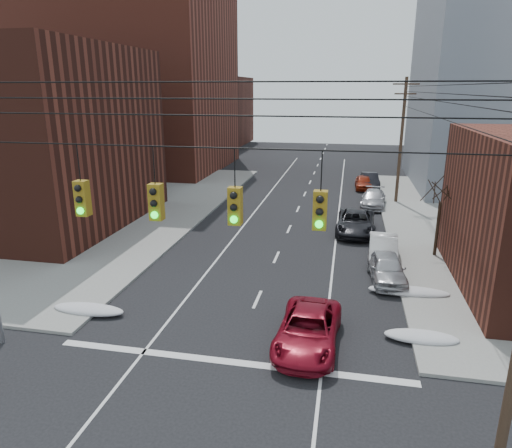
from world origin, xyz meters
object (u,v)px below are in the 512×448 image
at_px(parked_car_b, 383,249).
at_px(lot_car_c, 69,201).
at_px(lot_car_b, 103,203).
at_px(lot_car_d, 51,205).
at_px(parked_car_a, 387,268).
at_px(parked_car_d, 373,199).
at_px(parked_car_e, 364,182).
at_px(lot_car_a, 107,208).
at_px(parked_car_c, 355,222).
at_px(parked_car_f, 370,180).
at_px(red_pickup, 308,330).

bearing_deg(parked_car_b, lot_car_c, 167.26).
relative_size(lot_car_b, lot_car_d, 1.21).
distance_m(parked_car_a, parked_car_b, 3.08).
relative_size(parked_car_d, parked_car_e, 1.21).
relative_size(parked_car_e, lot_car_a, 0.93).
height_order(parked_car_c, lot_car_c, parked_car_c).
xyz_separation_m(parked_car_b, lot_car_d, (-25.92, 5.10, 0.15)).
bearing_deg(parked_car_d, parked_car_e, 100.76).
height_order(lot_car_b, lot_car_d, lot_car_d).
distance_m(parked_car_f, lot_car_d, 30.93).
bearing_deg(parked_car_d, parked_car_a, -84.48).
bearing_deg(parked_car_a, parked_car_d, 85.38).
height_order(parked_car_a, lot_car_c, parked_car_a).
bearing_deg(parked_car_c, lot_car_c, 178.02).
distance_m(parked_car_c, lot_car_a, 19.44).
bearing_deg(parked_car_c, red_pickup, -95.08).
relative_size(parked_car_b, lot_car_b, 0.85).
xyz_separation_m(red_pickup, parked_car_a, (3.57, 7.35, 0.04)).
xyz_separation_m(parked_car_c, parked_car_d, (1.60, 8.07, -0.07)).
bearing_deg(parked_car_c, parked_car_b, -71.41).
height_order(parked_car_a, lot_car_a, lot_car_a).
bearing_deg(lot_car_a, parked_car_c, -96.77).
height_order(parked_car_b, parked_car_d, parked_car_b).
xyz_separation_m(parked_car_e, lot_car_d, (-25.24, -15.74, 0.22)).
height_order(parked_car_d, lot_car_c, lot_car_c).
bearing_deg(parked_car_c, parked_car_e, 88.60).
xyz_separation_m(parked_car_b, parked_car_c, (-1.60, 5.37, 0.02)).
height_order(parked_car_b, parked_car_f, parked_car_b).
relative_size(red_pickup, parked_car_e, 1.26).
height_order(parked_car_c, parked_car_e, parked_car_c).
height_order(parked_car_e, lot_car_d, lot_car_d).
xyz_separation_m(parked_car_d, parked_car_e, (-0.68, 7.39, -0.02)).
bearing_deg(parked_car_e, lot_car_c, -152.63).
xyz_separation_m(parked_car_b, lot_car_c, (-25.62, 7.05, 0.06)).
height_order(parked_car_d, parked_car_f, parked_car_f).
distance_m(red_pickup, parked_car_d, 24.15).
bearing_deg(parked_car_c, parked_car_f, 86.51).
distance_m(parked_car_c, parked_car_d, 8.23).
bearing_deg(red_pickup, lot_car_a, 140.77).
height_order(parked_car_a, parked_car_c, parked_car_c).
bearing_deg(lot_car_a, parked_car_f, -58.76).
distance_m(parked_car_d, lot_car_a, 22.61).
bearing_deg(parked_car_f, red_pickup, -101.72).
relative_size(parked_car_c, parked_car_d, 1.14).
bearing_deg(parked_car_a, parked_car_e, 87.00).
bearing_deg(parked_car_f, lot_car_d, -152.37).
relative_size(parked_car_a, parked_car_c, 0.78).
height_order(parked_car_b, lot_car_b, lot_car_b).
xyz_separation_m(parked_car_a, lot_car_a, (-21.03, 8.24, 0.13)).
bearing_deg(parked_car_c, lot_car_d, -177.35).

